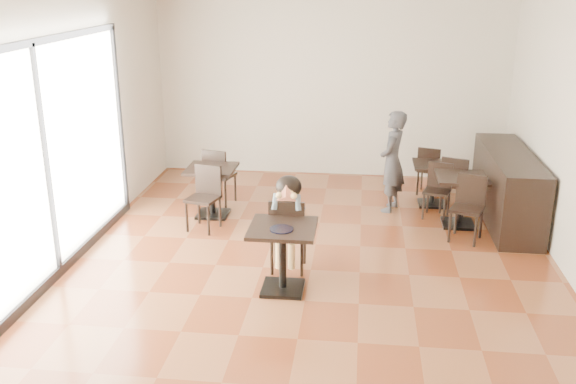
# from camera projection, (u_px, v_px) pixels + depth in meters

# --- Properties ---
(floor) EXTENTS (6.00, 8.00, 0.01)m
(floor) POSITION_uv_depth(u_px,v_px,m) (311.00, 270.00, 7.74)
(floor) COLOR brown
(floor) RESTS_ON ground
(wall_back) EXTENTS (6.00, 0.01, 3.20)m
(wall_back) POSITION_uv_depth(u_px,v_px,m) (331.00, 84.00, 10.98)
(wall_back) COLOR beige
(wall_back) RESTS_ON floor
(wall_front) EXTENTS (6.00, 0.01, 3.20)m
(wall_front) POSITION_uv_depth(u_px,v_px,m) (253.00, 322.00, 3.46)
(wall_front) COLOR beige
(wall_front) RESTS_ON floor
(wall_left) EXTENTS (0.01, 8.00, 3.20)m
(wall_left) POSITION_uv_depth(u_px,v_px,m) (59.00, 134.00, 7.55)
(wall_left) COLOR beige
(wall_left) RESTS_ON floor
(storefront_window) EXTENTS (0.04, 4.50, 2.60)m
(storefront_window) POSITION_uv_depth(u_px,v_px,m) (43.00, 162.00, 7.14)
(storefront_window) COLOR white
(storefront_window) RESTS_ON floor
(child_table) EXTENTS (0.73, 0.73, 0.77)m
(child_table) POSITION_uv_depth(u_px,v_px,m) (283.00, 259.00, 7.12)
(child_table) COLOR black
(child_table) RESTS_ON floor
(child_chair) EXTENTS (0.42, 0.42, 0.93)m
(child_chair) POSITION_uv_depth(u_px,v_px,m) (288.00, 233.00, 7.62)
(child_chair) COLOR black
(child_chair) RESTS_ON floor
(child) EXTENTS (0.42, 0.58, 1.17)m
(child) POSITION_uv_depth(u_px,v_px,m) (288.00, 224.00, 7.58)
(child) COLOR slate
(child) RESTS_ON child_chair
(plate) EXTENTS (0.26, 0.26, 0.02)m
(plate) POSITION_uv_depth(u_px,v_px,m) (282.00, 229.00, 6.90)
(plate) COLOR black
(plate) RESTS_ON child_table
(pizza_slice) EXTENTS (0.27, 0.21, 0.06)m
(pizza_slice) POSITION_uv_depth(u_px,v_px,m) (287.00, 195.00, 7.26)
(pizza_slice) COLOR #E4AC71
(pizza_slice) RESTS_ON child
(adult_patron) EXTENTS (0.51, 0.63, 1.52)m
(adult_patron) POSITION_uv_depth(u_px,v_px,m) (392.00, 162.00, 9.47)
(adult_patron) COLOR #37373C
(adult_patron) RESTS_ON floor
(cafe_table_mid) EXTENTS (0.89, 0.89, 0.73)m
(cafe_table_mid) POSITION_uv_depth(u_px,v_px,m) (460.00, 201.00, 9.01)
(cafe_table_mid) COLOR black
(cafe_table_mid) RESTS_ON floor
(cafe_table_left) EXTENTS (0.85, 0.85, 0.74)m
(cafe_table_left) POSITION_uv_depth(u_px,v_px,m) (212.00, 192.00, 9.38)
(cafe_table_left) COLOR black
(cafe_table_left) RESTS_ON floor
(cafe_table_back) EXTENTS (0.78, 0.78, 0.66)m
(cafe_table_back) POSITION_uv_depth(u_px,v_px,m) (433.00, 184.00, 9.82)
(cafe_table_back) COLOR black
(cafe_table_back) RESTS_ON floor
(chair_mid_a) EXTENTS (0.51, 0.51, 0.87)m
(chair_mid_a) POSITION_uv_depth(u_px,v_px,m) (456.00, 184.00, 9.50)
(chair_mid_a) COLOR black
(chair_mid_a) RESTS_ON floor
(chair_mid_b) EXTENTS (0.51, 0.51, 0.87)m
(chair_mid_b) POSITION_uv_depth(u_px,v_px,m) (467.00, 209.00, 8.47)
(chair_mid_b) COLOR black
(chair_mid_b) RESTS_ON floor
(chair_left_a) EXTENTS (0.49, 0.49, 0.89)m
(chair_left_a) POSITION_uv_depth(u_px,v_px,m) (220.00, 176.00, 9.87)
(chair_left_a) COLOR black
(chair_left_a) RESTS_ON floor
(chair_left_b) EXTENTS (0.49, 0.49, 0.89)m
(chair_left_b) POSITION_uv_depth(u_px,v_px,m) (203.00, 199.00, 8.83)
(chair_left_b) COLOR black
(chair_left_b) RESTS_ON floor
(chair_back_a) EXTENTS (0.45, 0.45, 0.80)m
(chair_back_a) POSITION_uv_depth(u_px,v_px,m) (430.00, 170.00, 10.32)
(chair_back_a) COLOR black
(chair_back_a) RESTS_ON floor
(chair_back_b) EXTENTS (0.45, 0.45, 0.80)m
(chair_back_b) POSITION_uv_depth(u_px,v_px,m) (437.00, 192.00, 9.28)
(chair_back_b) COLOR black
(chair_back_b) RESTS_ON floor
(service_counter) EXTENTS (0.60, 2.40, 1.00)m
(service_counter) POSITION_uv_depth(u_px,v_px,m) (507.00, 187.00, 9.16)
(service_counter) COLOR black
(service_counter) RESTS_ON floor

